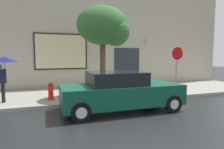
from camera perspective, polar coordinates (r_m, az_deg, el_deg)
name	(u,v)px	position (r m, az deg, el deg)	size (l,w,h in m)	color
ground_plane	(118,110)	(7.59, 1.78, -10.36)	(60.00, 60.00, 0.00)	black
sidewalk	(98,94)	(10.36, -4.06, -5.68)	(20.00, 4.00, 0.15)	gray
building_facade	(88,33)	(12.68, -7.13, 11.79)	(20.00, 0.67, 7.00)	#B2A893
parked_car	(120,92)	(7.39, 2.46, -4.99)	(4.47, 1.92, 1.48)	#0F4C38
fire_hydrant	(51,91)	(9.00, -17.43, -4.72)	(0.30, 0.44, 0.76)	red
pedestrian_with_umbrella	(3,66)	(9.11, -29.18, 2.30)	(1.06, 1.06, 1.89)	black
street_tree	(105,27)	(9.49, -2.00, 13.58)	(2.45, 2.08, 4.28)	#4C3823
stop_sign	(177,60)	(10.58, 18.39, 4.03)	(0.76, 0.10, 2.42)	gray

